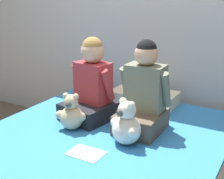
{
  "coord_description": "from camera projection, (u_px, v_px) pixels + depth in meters",
  "views": [
    {
      "loc": [
        1.02,
        -1.48,
        1.36
      ],
      "look_at": [
        0.0,
        0.29,
        0.71
      ],
      "focal_mm": 50.0,
      "sensor_mm": 36.0,
      "label": 1
    }
  ],
  "objects": [
    {
      "name": "pillow_at_headboard",
      "position": [
        144.0,
        98.0,
        2.66
      ],
      "size": [
        0.54,
        0.31,
        0.11
      ],
      "color": "beige",
      "rests_on": "bed"
    },
    {
      "name": "teddy_bear_held_by_right_child",
      "position": [
        126.0,
        125.0,
        1.95
      ],
      "size": [
        0.23,
        0.19,
        0.29
      ],
      "rotation": [
        0.0,
        0.0,
        -0.44
      ],
      "color": "silver",
      "rests_on": "bed"
    },
    {
      "name": "bed",
      "position": [
        90.0,
        173.0,
        2.05
      ],
      "size": [
        1.58,
        2.05,
        0.43
      ],
      "color": "#2D2D33",
      "rests_on": "ground_plane"
    },
    {
      "name": "wall_behind_bed",
      "position": [
        161.0,
        4.0,
        2.67
      ],
      "size": [
        8.0,
        0.06,
        2.5
      ],
      "color": "silver",
      "rests_on": "ground_plane"
    },
    {
      "name": "child_on_left",
      "position": [
        91.0,
        86.0,
        2.32
      ],
      "size": [
        0.4,
        0.4,
        0.61
      ],
      "rotation": [
        0.0,
        0.0,
        -0.18
      ],
      "color": "black",
      "rests_on": "bed"
    },
    {
      "name": "teddy_bear_held_by_left_child",
      "position": [
        71.0,
        114.0,
        2.16
      ],
      "size": [
        0.21,
        0.17,
        0.26
      ],
      "rotation": [
        0.0,
        0.0,
        0.28
      ],
      "color": "#D1B78E",
      "rests_on": "bed"
    },
    {
      "name": "child_on_right",
      "position": [
        144.0,
        94.0,
        2.12
      ],
      "size": [
        0.35,
        0.36,
        0.63
      ],
      "rotation": [
        0.0,
        0.0,
        0.01
      ],
      "color": "brown",
      "rests_on": "bed"
    },
    {
      "name": "sign_card",
      "position": [
        86.0,
        153.0,
        1.86
      ],
      "size": [
        0.21,
        0.15,
        0.0
      ],
      "color": "white",
      "rests_on": "bed"
    }
  ]
}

